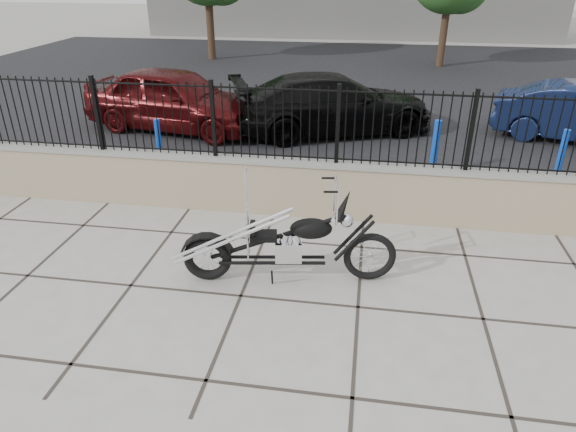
% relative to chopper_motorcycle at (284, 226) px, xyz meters
% --- Properties ---
extents(ground_plane, '(90.00, 90.00, 0.00)m').
position_rel_chopper_motorcycle_xyz_m(ground_plane, '(-0.49, -0.48, -0.81)').
color(ground_plane, '#99968E').
rests_on(ground_plane, ground).
extents(parking_lot, '(30.00, 30.00, 0.00)m').
position_rel_chopper_motorcycle_xyz_m(parking_lot, '(-0.49, 12.02, -0.81)').
color(parking_lot, black).
rests_on(parking_lot, ground).
extents(retaining_wall, '(14.00, 0.36, 0.96)m').
position_rel_chopper_motorcycle_xyz_m(retaining_wall, '(-0.49, 2.02, -0.33)').
color(retaining_wall, gray).
rests_on(retaining_wall, ground_plane).
extents(iron_fence, '(14.00, 0.08, 1.20)m').
position_rel_chopper_motorcycle_xyz_m(iron_fence, '(-0.49, 2.02, 0.75)').
color(iron_fence, black).
rests_on(iron_fence, retaining_wall).
extents(chopper_motorcycle, '(2.73, 0.89, 1.62)m').
position_rel_chopper_motorcycle_xyz_m(chopper_motorcycle, '(0.00, 0.00, 0.00)').
color(chopper_motorcycle, black).
rests_on(chopper_motorcycle, ground_plane).
extents(car_red, '(4.80, 2.65, 1.55)m').
position_rel_chopper_motorcycle_xyz_m(car_red, '(-3.81, 6.32, -0.03)').
color(car_red, '#41090A').
rests_on(car_red, parking_lot).
extents(car_black, '(5.32, 3.70, 1.43)m').
position_rel_chopper_motorcycle_xyz_m(car_black, '(0.10, 6.70, -0.09)').
color(car_black, black).
rests_on(car_black, parking_lot).
extents(bollard_a, '(0.12, 0.12, 0.96)m').
position_rel_chopper_motorcycle_xyz_m(bollard_a, '(-3.30, 3.92, -0.33)').
color(bollard_a, '#0C1FBD').
rests_on(bollard_a, ground_plane).
extents(bollard_b, '(0.15, 0.15, 1.13)m').
position_rel_chopper_motorcycle_xyz_m(bollard_b, '(2.30, 4.15, -0.24)').
color(bollard_b, '#0D3CC4').
rests_on(bollard_b, ground_plane).
extents(bollard_c, '(0.14, 0.14, 1.02)m').
position_rel_chopper_motorcycle_xyz_m(bollard_c, '(4.68, 4.29, -0.30)').
color(bollard_c, blue).
rests_on(bollard_c, ground_plane).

